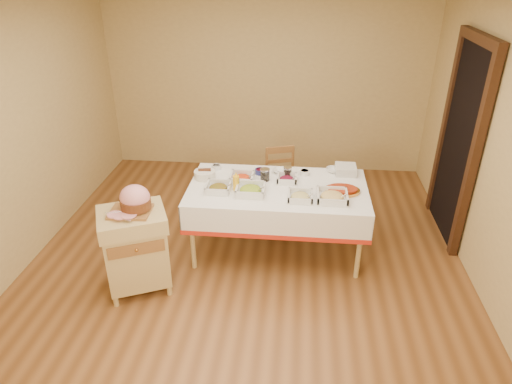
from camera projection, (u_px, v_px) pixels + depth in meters
room_shell at (245, 147)px, 4.16m from camera, size 5.00×5.00×5.00m
doorway at (460, 140)px, 4.85m from camera, size 0.09×1.10×2.20m
dining_table at (277, 201)px, 4.72m from camera, size 1.82×1.02×0.76m
butcher_cart at (136, 246)px, 4.20m from camera, size 0.74×0.69×0.83m
dining_chair at (282, 182)px, 5.48m from camera, size 0.47×0.46×0.84m
ham_on_board at (134, 201)px, 4.01m from camera, size 0.38×0.36×0.25m
serving_dish_a at (218, 188)px, 4.56m from camera, size 0.25×0.25×0.11m
serving_dish_b at (251, 190)px, 4.51m from camera, size 0.28×0.28×0.12m
serving_dish_c at (300, 196)px, 4.40m from camera, size 0.24×0.24×0.10m
serving_dish_d at (332, 196)px, 4.39m from camera, size 0.29×0.29×0.11m
serving_dish_e at (242, 178)px, 4.75m from camera, size 0.25×0.24×0.12m
serving_dish_f at (287, 179)px, 4.74m from camera, size 0.21×0.20×0.10m
small_bowl_left at (216, 167)px, 5.02m from camera, size 0.11×0.11×0.05m
small_bowl_mid at (260, 171)px, 4.92m from camera, size 0.12×0.12×0.05m
small_bowl_right at (305, 172)px, 4.89m from camera, size 0.10×0.10×0.05m
bowl_white_imported at (280, 171)px, 4.94m from camera, size 0.20×0.20×0.04m
bowl_small_imported at (333, 170)px, 4.96m from camera, size 0.15×0.15×0.05m
preserve_jar_left at (265, 175)px, 4.76m from camera, size 0.10×0.10×0.13m
preserve_jar_right at (287, 173)px, 4.83m from camera, size 0.09×0.09×0.11m
mustard_bottle at (236, 182)px, 4.55m from camera, size 0.06×0.06×0.19m
bread_basket at (205, 174)px, 4.82m from camera, size 0.22×0.22×0.10m
plate_stack at (345, 170)px, 4.91m from camera, size 0.22×0.22×0.09m
brass_platter at (342, 190)px, 4.54m from camera, size 0.36×0.26×0.05m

